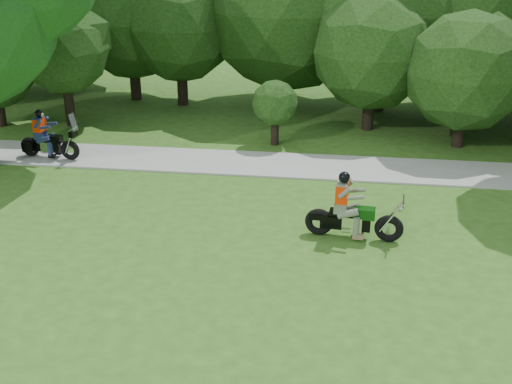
{
  "coord_description": "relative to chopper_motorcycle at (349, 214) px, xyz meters",
  "views": [
    {
      "loc": [
        0.78,
        -11.12,
        7.23
      ],
      "look_at": [
        -1.14,
        2.99,
        1.18
      ],
      "focal_mm": 45.0,
      "sensor_mm": 36.0,
      "label": 1
    }
  ],
  "objects": [
    {
      "name": "touring_motorcycle",
      "position": [
        -9.8,
        4.37,
        0.01
      ],
      "size": [
        2.12,
        0.77,
        1.61
      ],
      "rotation": [
        0.0,
        0.0,
        -0.12
      ],
      "color": "black",
      "rests_on": "walkway"
    },
    {
      "name": "ground",
      "position": [
        -1.13,
        -3.21,
        -0.64
      ],
      "size": [
        100.0,
        100.0,
        0.0
      ],
      "primitive_type": "plane",
      "color": "#305718",
      "rests_on": "ground"
    },
    {
      "name": "chopper_motorcycle",
      "position": [
        0.0,
        0.0,
        0.0
      ],
      "size": [
        2.42,
        0.7,
        1.73
      ],
      "rotation": [
        0.0,
        0.0,
        -0.09
      ],
      "color": "black",
      "rests_on": "ground"
    },
    {
      "name": "tree_line",
      "position": [
        0.12,
        11.66,
        3.0
      ],
      "size": [
        39.53,
        11.65,
        7.7
      ],
      "color": "black",
      "rests_on": "ground"
    },
    {
      "name": "walkway",
      "position": [
        -1.13,
        4.79,
        -0.61
      ],
      "size": [
        60.0,
        2.2,
        0.06
      ],
      "primitive_type": "cube",
      "color": "gray",
      "rests_on": "ground"
    }
  ]
}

